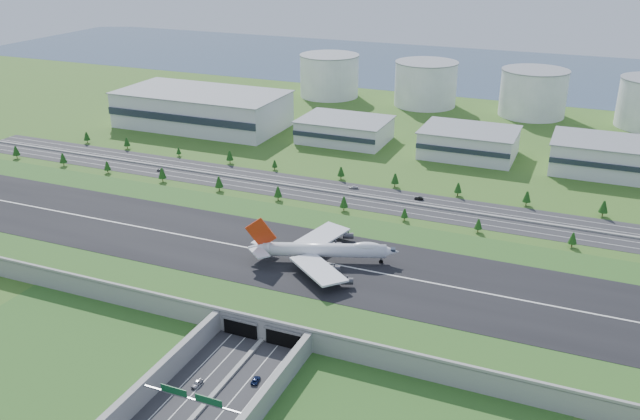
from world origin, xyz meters
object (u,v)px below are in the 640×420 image
at_px(boeing_747, 323,250).
at_px(car_2, 256,380).
at_px(car_5, 419,198).
at_px(fuel_tank_a, 329,76).
at_px(car_7, 354,187).
at_px(car_0, 197,383).
at_px(car_4, 160,170).

height_order(boeing_747, car_2, boeing_747).
relative_size(boeing_747, car_5, 12.38).
height_order(fuel_tank_a, car_7, fuel_tank_a).
xyz_separation_m(car_0, car_5, (23.50, 183.84, -0.05)).
bearing_deg(car_5, boeing_747, -14.37).
height_order(boeing_747, car_5, boeing_747).
xyz_separation_m(car_2, car_4, (-148.83, 159.78, 0.06)).
bearing_deg(car_0, car_4, 130.70).
xyz_separation_m(fuel_tank_a, car_2, (129.01, -382.06, -16.71)).
xyz_separation_m(boeing_747, car_2, (6.42, -72.66, -12.77)).
bearing_deg(car_7, car_0, -11.34).
relative_size(boeing_747, car_0, 12.05).
distance_m(car_2, car_7, 180.11).
bearing_deg(car_2, boeing_747, -94.03).
xyz_separation_m(car_2, car_5, (7.07, 174.94, 0.13)).
xyz_separation_m(fuel_tank_a, car_0, (112.58, -390.96, -16.52)).
bearing_deg(car_4, car_5, -106.69).
height_order(fuel_tank_a, car_2, fuel_tank_a).
relative_size(car_4, car_7, 0.84).
relative_size(car_2, car_5, 0.99).
xyz_separation_m(fuel_tank_a, car_7, (97.63, -204.71, -16.64)).
bearing_deg(car_4, car_7, -103.73).
height_order(car_5, car_7, car_5).
bearing_deg(car_2, car_0, 19.35).
bearing_deg(boeing_747, car_2, -104.89).
height_order(fuel_tank_a, car_0, fuel_tank_a).
distance_m(fuel_tank_a, car_2, 403.60).
distance_m(car_2, car_4, 218.36).
bearing_deg(boeing_747, fuel_tank_a, 91.68).
xyz_separation_m(fuel_tank_a, car_4, (-19.82, -222.28, -16.65)).
bearing_deg(car_5, fuel_tank_a, -153.56).
distance_m(fuel_tank_a, car_7, 227.41).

